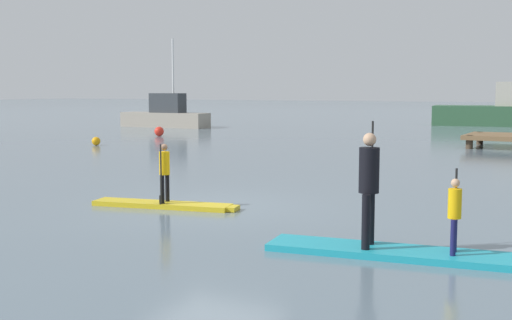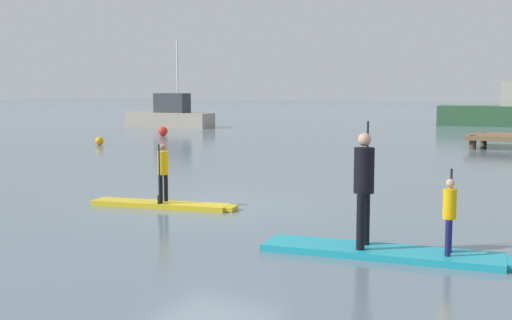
% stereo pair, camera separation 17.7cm
% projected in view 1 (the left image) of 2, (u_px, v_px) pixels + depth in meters
% --- Properties ---
extents(ground_plane, '(240.00, 240.00, 0.00)m').
position_uv_depth(ground_plane, '(215.00, 205.00, 13.77)').
color(ground_plane, slate).
extents(paddleboard_near, '(3.11, 1.14, 0.10)m').
position_uv_depth(paddleboard_near, '(165.00, 205.00, 13.54)').
color(paddleboard_near, gold).
rests_on(paddleboard_near, ground).
extents(paddler_child_solo, '(0.25, 0.41, 1.21)m').
position_uv_depth(paddler_child_solo, '(164.00, 170.00, 13.46)').
color(paddler_child_solo, black).
rests_on(paddler_child_solo, paddleboard_near).
extents(paddleboard_far, '(3.67, 1.26, 0.10)m').
position_uv_depth(paddleboard_far, '(390.00, 252.00, 9.62)').
color(paddleboard_far, '#1E9EB2').
rests_on(paddleboard_far, ground).
extents(paddler_adult, '(0.33, 0.52, 1.83)m').
position_uv_depth(paddler_adult, '(369.00, 182.00, 9.63)').
color(paddler_adult, black).
rests_on(paddler_adult, paddleboard_far).
extents(paddler_child_front, '(0.21, 0.38, 1.19)m').
position_uv_depth(paddler_child_front, '(455.00, 212.00, 9.26)').
color(paddler_child_front, '#19194C').
rests_on(paddler_child_front, paddleboard_far).
extents(fishing_boat_green_midground, '(5.97, 1.56, 5.54)m').
position_uv_depth(fishing_boat_green_midground, '(166.00, 115.00, 42.10)').
color(fishing_boat_green_midground, '#9E9384').
rests_on(fishing_boat_green_midground, ground).
extents(mooring_buoy_near, '(0.49, 0.49, 0.49)m').
position_uv_depth(mooring_buoy_near, '(159.00, 131.00, 34.08)').
color(mooring_buoy_near, red).
rests_on(mooring_buoy_near, ground).
extents(mooring_buoy_far, '(0.37, 0.37, 0.37)m').
position_uv_depth(mooring_buoy_far, '(96.00, 141.00, 28.48)').
color(mooring_buoy_far, orange).
rests_on(mooring_buoy_far, ground).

